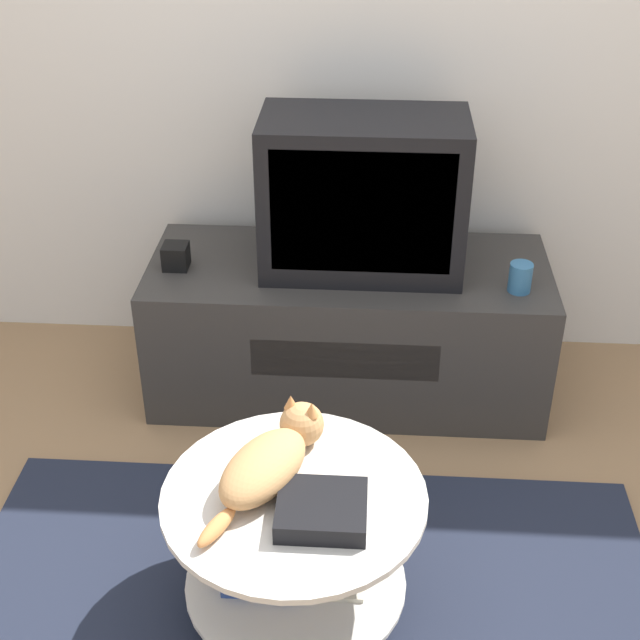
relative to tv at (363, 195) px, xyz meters
name	(u,v)px	position (x,y,z in m)	size (l,w,h in m)	color
ground_plane	(308,601)	(-0.11, -1.02, -0.76)	(12.00, 12.00, 0.00)	#93704C
rug	(308,599)	(-0.11, -1.02, -0.75)	(1.93, 1.03, 0.02)	#1E2333
tv_stand	(348,327)	(-0.04, 0.00, -0.51)	(1.38, 0.57, 0.50)	#33302D
tv	(363,195)	(0.00, 0.00, 0.00)	(0.66, 0.35, 0.52)	black
speaker	(176,256)	(-0.63, -0.05, -0.22)	(0.08, 0.08, 0.08)	black
mug	(520,277)	(0.52, -0.14, -0.21)	(0.07, 0.07, 0.10)	teal
coffee_table	(294,539)	(-0.14, -1.05, -0.50)	(0.66, 0.66, 0.40)	#B2B2B7
dvd_box	(322,510)	(-0.06, -1.13, -0.31)	(0.21, 0.19, 0.05)	black
cat	(272,457)	(-0.20, -0.99, -0.28)	(0.28, 0.48, 0.14)	tan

